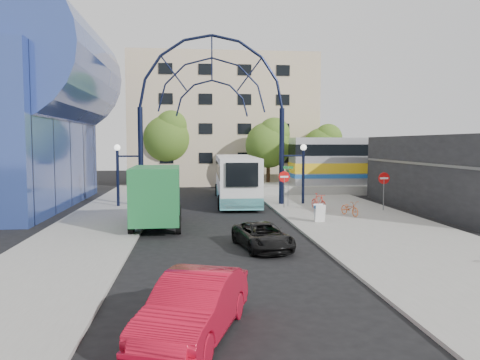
{
  "coord_description": "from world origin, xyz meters",
  "views": [
    {
      "loc": [
        -1.47,
        -19.21,
        4.48
      ],
      "look_at": [
        1.15,
        6.0,
        2.5
      ],
      "focal_mm": 35.0,
      "sensor_mm": 36.0,
      "label": 1
    }
  ],
  "objects": [
    {
      "name": "ground",
      "position": [
        0.0,
        0.0,
        0.0
      ],
      "size": [
        120.0,
        120.0,
        0.0
      ],
      "primitive_type": "plane",
      "color": "black",
      "rests_on": "ground"
    },
    {
      "name": "sidewalk_east",
      "position": [
        8.0,
        4.0,
        0.06
      ],
      "size": [
        8.0,
        56.0,
        0.12
      ],
      "primitive_type": "cube",
      "color": "gray",
      "rests_on": "ground"
    },
    {
      "name": "plaza_west",
      "position": [
        -6.5,
        6.0,
        0.06
      ],
      "size": [
        5.0,
        50.0,
        0.12
      ],
      "primitive_type": "cube",
      "color": "gray",
      "rests_on": "ground"
    },
    {
      "name": "gateway_arch",
      "position": [
        0.0,
        14.0,
        8.56
      ],
      "size": [
        13.64,
        0.44,
        12.1
      ],
      "color": "black",
      "rests_on": "ground"
    },
    {
      "name": "stop_sign",
      "position": [
        4.8,
        12.0,
        1.99
      ],
      "size": [
        0.8,
        0.07,
        2.5
      ],
      "color": "slate",
      "rests_on": "sidewalk_east"
    },
    {
      "name": "do_not_enter_sign",
      "position": [
        11.0,
        10.0,
        1.98
      ],
      "size": [
        0.76,
        0.07,
        2.48
      ],
      "color": "slate",
      "rests_on": "sidewalk_east"
    },
    {
      "name": "street_name_sign",
      "position": [
        5.2,
        12.6,
        2.13
      ],
      "size": [
        0.7,
        0.7,
        2.8
      ],
      "color": "slate",
      "rests_on": "sidewalk_east"
    },
    {
      "name": "sandwich_board",
      "position": [
        5.6,
        5.98,
        0.74
      ],
      "size": [
        0.55,
        0.61,
        0.99
      ],
      "color": "white",
      "rests_on": "sidewalk_east"
    },
    {
      "name": "commercial_block_east",
      "position": [
        16.0,
        10.0,
        2.5
      ],
      "size": [
        6.0,
        16.0,
        5.0
      ],
      "primitive_type": "cube",
      "color": "black",
      "rests_on": "ground"
    },
    {
      "name": "apartment_block",
      "position": [
        2.0,
        34.97,
        7.0
      ],
      "size": [
        20.0,
        12.1,
        14.0
      ],
      "color": "#CAB88C",
      "rests_on": "ground"
    },
    {
      "name": "train_platform",
      "position": [
        20.0,
        22.0,
        0.4
      ],
      "size": [
        32.0,
        5.0,
        0.8
      ],
      "primitive_type": "cube",
      "color": "gray",
      "rests_on": "ground"
    },
    {
      "name": "train_car",
      "position": [
        20.0,
        22.0,
        2.9
      ],
      "size": [
        25.1,
        3.05,
        4.2
      ],
      "color": "#B7B7BC",
      "rests_on": "train_platform"
    },
    {
      "name": "tree_north_a",
      "position": [
        6.12,
        25.93,
        4.61
      ],
      "size": [
        4.48,
        4.48,
        7.0
      ],
      "color": "#382314",
      "rests_on": "ground"
    },
    {
      "name": "tree_north_b",
      "position": [
        -3.88,
        29.93,
        5.27
      ],
      "size": [
        5.12,
        5.12,
        8.0
      ],
      "color": "#382314",
      "rests_on": "ground"
    },
    {
      "name": "tree_north_c",
      "position": [
        12.12,
        27.93,
        4.28
      ],
      "size": [
        4.16,
        4.16,
        6.5
      ],
      "color": "#382314",
      "rests_on": "ground"
    },
    {
      "name": "city_bus",
      "position": [
        1.91,
        16.47,
        1.83
      ],
      "size": [
        3.33,
        12.82,
        3.49
      ],
      "rotation": [
        0.0,
        0.0,
        -0.03
      ],
      "color": "silver",
      "rests_on": "ground"
    },
    {
      "name": "green_truck",
      "position": [
        -3.33,
        5.9,
        1.64
      ],
      "size": [
        2.63,
        6.55,
        3.28
      ],
      "rotation": [
        0.0,
        0.0,
        0.02
      ],
      "color": "black",
      "rests_on": "ground"
    },
    {
      "name": "black_suv",
      "position": [
        1.51,
        0.2,
        0.56
      ],
      "size": [
        2.51,
        4.26,
        1.11
      ],
      "primitive_type": "imported",
      "rotation": [
        0.0,
        0.0,
        0.17
      ],
      "color": "black",
      "rests_on": "ground"
    },
    {
      "name": "red_sedan",
      "position": [
        -1.43,
        -8.65,
        0.74
      ],
      "size": [
        2.96,
        4.74,
        1.47
      ],
      "primitive_type": "imported",
      "rotation": [
        0.0,
        0.0,
        -0.34
      ],
      "color": "#B10A22",
      "rests_on": "ground"
    },
    {
      "name": "bike_near_a",
      "position": [
        8.04,
        8.0,
        0.57
      ],
      "size": [
        1.05,
        1.82,
        0.91
      ],
      "primitive_type": "imported",
      "rotation": [
        0.0,
        0.0,
        0.27
      ],
      "color": "orange",
      "rests_on": "sidewalk_east"
    },
    {
      "name": "bike_near_b",
      "position": [
        6.81,
        10.56,
        0.66
      ],
      "size": [
        0.97,
        1.88,
        1.09
      ],
      "primitive_type": "imported",
      "rotation": [
        0.0,
        0.0,
        0.27
      ],
      "color": "red",
      "rests_on": "sidewalk_east"
    }
  ]
}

